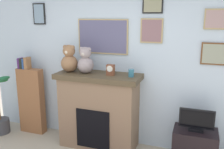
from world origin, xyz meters
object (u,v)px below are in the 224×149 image
Objects in this scene: television at (196,121)px; mantel_clock at (111,70)px; teddy_bear_brown at (69,60)px; bookshelf at (31,99)px; tv_stand at (194,147)px; candle_jar at (131,73)px; teddy_bear_cream at (86,61)px; fireplace at (99,110)px.

mantel_clock is at bearing 178.86° from television.
bookshelf is at bearing 174.94° from teddy_bear_brown.
bookshelf reaches higher than tv_stand.
tv_stand is at bearing -2.03° from bookshelf.
teddy_bear_cream is at bearing -179.96° from candle_jar.
fireplace is at bearing 5.03° from teddy_bear_cream.
candle_jar is (-0.96, 0.03, 1.01)m from tv_stand.
mantel_clock is at bearing -0.07° from teddy_bear_brown.
fireplace is 3.21× the size of teddy_bear_cream.
fireplace reaches higher than television.
mantel_clock is at bearing -179.74° from candle_jar.
tv_stand is at bearing 90.00° from television.
fireplace is at bearing 174.68° from mantel_clock.
fireplace is 0.81m from teddy_bear_cream.
teddy_bear_brown is at bearing 179.28° from tv_stand.
candle_jar is 0.26× the size of teddy_bear_brown.
television is at bearing -1.60° from candle_jar.
fireplace is 11.65× the size of candle_jar.
bookshelf is 3.35× the size of teddy_bear_cream.
bookshelf is (-1.34, 0.06, 0.01)m from fireplace.
bookshelf is 2.30× the size of tv_stand.
teddy_bear_brown is at bearing -177.87° from fireplace.
tv_stand is 5.29× the size of candle_jar.
teddy_bear_brown is (-0.49, -0.02, 0.79)m from fireplace.
tv_stand is (1.48, -0.04, -0.35)m from fireplace.
bookshelf is 2.91× the size of television.
fireplace is 2.20× the size of tv_stand.
bookshelf is 12.17× the size of candle_jar.
bookshelf is at bearing 177.57° from fireplace.
tv_stand is 1.46× the size of teddy_bear_cream.
fireplace is 3.06× the size of teddy_bear_brown.
teddy_bear_brown is at bearing -5.06° from bookshelf.
teddy_bear_brown reaches higher than teddy_bear_cream.
fireplace is 0.84m from candle_jar.
bookshelf is 1.15m from teddy_bear_brown.
tv_stand is 1.27× the size of television.
television is 1.13m from candle_jar.
candle_jar is at bearing 0.03° from teddy_bear_brown.
mantel_clock is 0.39× the size of teddy_bear_cream.
mantel_clock is at bearing -2.81° from bookshelf.
fireplace is 2.79× the size of television.
teddy_bear_brown is at bearing -179.97° from candle_jar.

